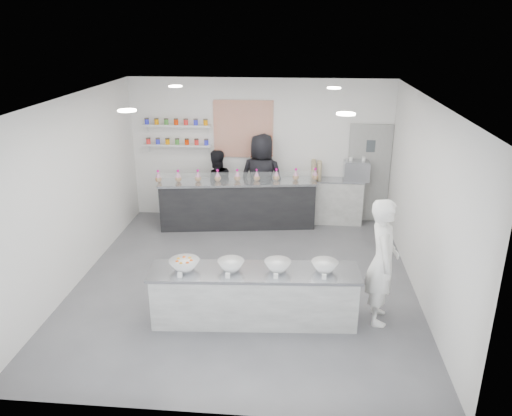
{
  "coord_description": "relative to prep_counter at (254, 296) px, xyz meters",
  "views": [
    {
      "loc": [
        0.84,
        -7.3,
        4.05
      ],
      "look_at": [
        0.15,
        0.4,
        1.16
      ],
      "focal_mm": 35.0,
      "sensor_mm": 36.0,
      "label": 1
    }
  ],
  "objects": [
    {
      "name": "right_wall",
      "position": [
        2.49,
        1.13,
        1.1
      ],
      "size": [
        0.0,
        6.0,
        6.0
      ],
      "primitive_type": "plane",
      "rotation": [
        1.57,
        0.0,
        -1.57
      ],
      "color": "white",
      "rests_on": "floor"
    },
    {
      "name": "downlight_1",
      "position": [
        1.14,
        0.13,
        2.58
      ],
      "size": [
        0.24,
        0.24,
        0.02
      ],
      "primitive_type": "cylinder",
      "color": "white",
      "rests_on": "ceiling"
    },
    {
      "name": "espresso_machine",
      "position": [
        1.76,
        3.91,
        0.76
      ],
      "size": [
        0.52,
        0.36,
        0.4
      ],
      "primitive_type": "cube",
      "color": "#93969E",
      "rests_on": "espresso_ledge"
    },
    {
      "name": "cookie_bags",
      "position": [
        -0.67,
        3.5,
        0.72
      ],
      "size": [
        3.32,
        0.59,
        0.25
      ],
      "primitive_type": null,
      "rotation": [
        0.0,
        0.0,
        0.14
      ],
      "color": "pink",
      "rests_on": "back_bar"
    },
    {
      "name": "cup_stacks",
      "position": [
        0.94,
        3.91,
        0.75
      ],
      "size": [
        0.28,
        0.24,
        0.38
      ],
      "primitive_type": null,
      "color": "tan",
      "rests_on": "espresso_ledge"
    },
    {
      "name": "floor",
      "position": [
        -0.26,
        1.13,
        -0.4
      ],
      "size": [
        6.0,
        6.0,
        0.0
      ],
      "primitive_type": "plane",
      "color": "#515156",
      "rests_on": "ground"
    },
    {
      "name": "left_wall",
      "position": [
        -3.01,
        1.13,
        1.1
      ],
      "size": [
        0.0,
        6.0,
        6.0
      ],
      "primitive_type": "plane",
      "rotation": [
        1.57,
        0.0,
        1.57
      ],
      "color": "white",
      "rests_on": "floor"
    },
    {
      "name": "woman_prep",
      "position": [
        1.77,
        0.2,
        0.52
      ],
      "size": [
        0.47,
        0.69,
        1.84
      ],
      "primitive_type": "imported",
      "rotation": [
        0.0,
        0.0,
        1.52
      ],
      "color": "white",
      "rests_on": "floor"
    },
    {
      "name": "jar_shelf_lower",
      "position": [
        -2.01,
        4.03,
        1.2
      ],
      "size": [
        1.45,
        0.22,
        0.04
      ],
      "primitive_type": "cube",
      "color": "silver",
      "rests_on": "back_wall"
    },
    {
      "name": "sneeze_guard",
      "position": [
        -0.63,
        3.22,
        0.73
      ],
      "size": [
        3.14,
        0.45,
        0.27
      ],
      "primitive_type": "cube",
      "rotation": [
        0.0,
        0.0,
        0.14
      ],
      "color": "white",
      "rests_on": "back_bar"
    },
    {
      "name": "ceiling",
      "position": [
        -0.26,
        1.13,
        2.6
      ],
      "size": [
        6.0,
        6.0,
        0.0
      ],
      "primitive_type": "plane",
      "rotation": [
        3.14,
        0.0,
        0.0
      ],
      "color": "white",
      "rests_on": "floor"
    },
    {
      "name": "prep_bowls",
      "position": [
        0.0,
        0.0,
        0.48
      ],
      "size": [
        2.35,
        0.62,
        0.15
      ],
      "primitive_type": null,
      "rotation": [
        0.0,
        0.0,
        0.06
      ],
      "color": "white",
      "rests_on": "prep_counter"
    },
    {
      "name": "staff_right",
      "position": [
        -0.2,
        3.75,
        0.56
      ],
      "size": [
        1.04,
        0.78,
        1.93
      ],
      "primitive_type": "imported",
      "rotation": [
        0.0,
        0.0,
        2.95
      ],
      "color": "black",
      "rests_on": "floor"
    },
    {
      "name": "jar_shelf_upper",
      "position": [
        -2.01,
        4.03,
        1.62
      ],
      "size": [
        1.45,
        0.22,
        0.04
      ],
      "primitive_type": "cube",
      "color": "silver",
      "rests_on": "back_wall"
    },
    {
      "name": "back_bar",
      "position": [
        -0.67,
        3.5,
        0.1
      ],
      "size": [
        3.26,
        1.02,
        1.0
      ],
      "primitive_type": "cube",
      "rotation": [
        0.0,
        0.0,
        0.14
      ],
      "color": "black",
      "rests_on": "floor"
    },
    {
      "name": "espresso_ledge",
      "position": [
        1.29,
        3.91,
        0.08
      ],
      "size": [
        1.29,
        0.41,
        0.96
      ],
      "primitive_type": "cube",
      "color": "#979793",
      "rests_on": "floor"
    },
    {
      "name": "staff_left",
      "position": [
        -1.16,
        3.75,
        0.39
      ],
      "size": [
        0.94,
        0.85,
        1.57
      ],
      "primitive_type": "imported",
      "rotation": [
        0.0,
        0.0,
        3.55
      ],
      "color": "black",
      "rests_on": "floor"
    },
    {
      "name": "downlight_0",
      "position": [
        -1.66,
        0.13,
        2.58
      ],
      "size": [
        0.24,
        0.24,
        0.02
      ],
      "primitive_type": "cylinder",
      "color": "white",
      "rests_on": "ceiling"
    },
    {
      "name": "pattern_panel",
      "position": [
        -0.61,
        4.1,
        1.55
      ],
      "size": [
        1.25,
        0.03,
        1.2
      ],
      "primitive_type": "cube",
      "color": "#B6350B",
      "rests_on": "back_wall"
    },
    {
      "name": "preserve_jars",
      "position": [
        -2.01,
        4.01,
        1.48
      ],
      "size": [
        1.45,
        0.1,
        0.56
      ],
      "primitive_type": null,
      "color": "red",
      "rests_on": "jar_shelf_lower"
    },
    {
      "name": "prep_counter",
      "position": [
        0.0,
        0.0,
        0.0
      ],
      "size": [
        2.98,
        0.86,
        0.8
      ],
      "primitive_type": "cube",
      "rotation": [
        0.0,
        0.0,
        0.06
      ],
      "color": "#979793",
      "rests_on": "floor"
    },
    {
      "name": "downlight_3",
      "position": [
        1.14,
        2.73,
        2.58
      ],
      "size": [
        0.24,
        0.24,
        0.02
      ],
      "primitive_type": "cylinder",
      "color": "white",
      "rests_on": "ceiling"
    },
    {
      "name": "back_door",
      "position": [
        2.04,
        4.1,
        0.65
      ],
      "size": [
        0.88,
        0.04,
        2.1
      ],
      "primitive_type": "cube",
      "color": "gray",
      "rests_on": "floor"
    },
    {
      "name": "back_wall",
      "position": [
        -0.26,
        4.13,
        1.1
      ],
      "size": [
        5.5,
        0.0,
        5.5
      ],
      "primitive_type": "plane",
      "rotation": [
        1.57,
        0.0,
        0.0
      ],
      "color": "white",
      "rests_on": "floor"
    },
    {
      "name": "label_cards",
      "position": [
        -0.03,
        -0.51,
        0.44
      ],
      "size": [
        2.01,
        0.04,
        0.07
      ],
      "primitive_type": null,
      "color": "white",
      "rests_on": "prep_counter"
    },
    {
      "name": "downlight_2",
      "position": [
        -1.66,
        2.73,
        2.58
      ],
      "size": [
        0.24,
        0.24,
        0.02
      ],
      "primitive_type": "cylinder",
      "color": "white",
      "rests_on": "ceiling"
    }
  ]
}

